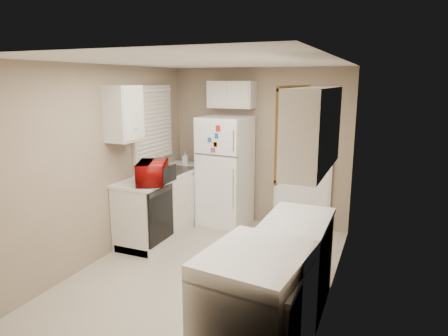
% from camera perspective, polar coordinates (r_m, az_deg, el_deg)
% --- Properties ---
extents(floor, '(3.80, 3.80, 0.00)m').
position_cam_1_polar(floor, '(4.88, -2.35, -14.50)').
color(floor, beige).
rests_on(floor, ground).
extents(ceiling, '(3.80, 3.80, 0.00)m').
position_cam_1_polar(ceiling, '(4.36, -2.64, 14.92)').
color(ceiling, white).
rests_on(ceiling, floor).
extents(wall_left, '(3.80, 3.80, 0.00)m').
position_cam_1_polar(wall_left, '(5.21, -16.55, 0.73)').
color(wall_left, gray).
rests_on(wall_left, floor).
extents(wall_right, '(3.80, 3.80, 0.00)m').
position_cam_1_polar(wall_right, '(4.09, 15.58, -2.34)').
color(wall_right, gray).
rests_on(wall_right, floor).
extents(wall_back, '(2.80, 2.80, 0.00)m').
position_cam_1_polar(wall_back, '(6.21, 5.03, 3.01)').
color(wall_back, gray).
rests_on(wall_back, floor).
extents(wall_front, '(2.80, 2.80, 0.00)m').
position_cam_1_polar(wall_front, '(2.94, -18.69, -8.35)').
color(wall_front, gray).
rests_on(wall_front, floor).
extents(left_counter, '(0.60, 1.80, 0.90)m').
position_cam_1_polar(left_counter, '(5.94, -8.35, -4.95)').
color(left_counter, silver).
rests_on(left_counter, floor).
extents(dishwasher, '(0.03, 0.58, 0.72)m').
position_cam_1_polar(dishwasher, '(5.29, -9.02, -6.69)').
color(dishwasher, black).
rests_on(dishwasher, floor).
extents(sink, '(0.54, 0.74, 0.16)m').
position_cam_1_polar(sink, '(5.95, -7.73, -0.80)').
color(sink, gray).
rests_on(sink, left_counter).
extents(microwave, '(0.59, 0.48, 0.35)m').
position_cam_1_polar(microwave, '(5.21, -10.17, -0.63)').
color(microwave, '#8C0807').
rests_on(microwave, left_counter).
extents(soap_bottle, '(0.10, 0.10, 0.19)m').
position_cam_1_polar(soap_bottle, '(6.44, -5.53, 1.54)').
color(soap_bottle, white).
rests_on(soap_bottle, left_counter).
extents(window_blinds, '(0.10, 0.98, 1.08)m').
position_cam_1_polar(window_blinds, '(5.97, -10.10, 6.37)').
color(window_blinds, silver).
rests_on(window_blinds, wall_left).
extents(upper_cabinet_left, '(0.30, 0.45, 0.70)m').
position_cam_1_polar(upper_cabinet_left, '(5.21, -14.13, 7.54)').
color(upper_cabinet_left, silver).
rests_on(upper_cabinet_left, wall_left).
extents(refrigerator, '(0.74, 0.72, 1.68)m').
position_cam_1_polar(refrigerator, '(6.09, 0.18, -0.56)').
color(refrigerator, white).
rests_on(refrigerator, floor).
extents(cabinet_over_fridge, '(0.70, 0.30, 0.40)m').
position_cam_1_polar(cabinet_over_fridge, '(6.12, 1.11, 10.46)').
color(cabinet_over_fridge, silver).
rests_on(cabinet_over_fridge, wall_back).
extents(interior_door, '(0.86, 0.06, 2.08)m').
position_cam_1_polar(interior_door, '(6.03, 11.22, 0.80)').
color(interior_door, white).
rests_on(interior_door, floor).
extents(right_counter, '(0.60, 2.00, 0.90)m').
position_cam_1_polar(right_counter, '(3.67, 8.31, -16.33)').
color(right_counter, silver).
rests_on(right_counter, floor).
extents(stove, '(0.77, 0.92, 1.03)m').
position_cam_1_polar(stove, '(3.13, 4.41, -20.36)').
color(stove, white).
rests_on(stove, floor).
extents(upper_cabinet_right, '(0.30, 1.20, 0.70)m').
position_cam_1_polar(upper_cabinet_right, '(3.51, 12.62, 5.44)').
color(upper_cabinet_right, silver).
rests_on(upper_cabinet_right, wall_right).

